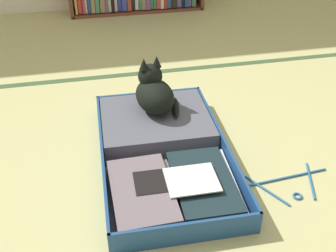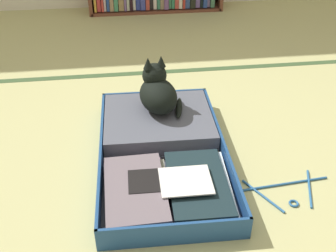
% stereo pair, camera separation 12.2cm
% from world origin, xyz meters
% --- Properties ---
extents(ground_plane, '(10.00, 10.00, 0.00)m').
position_xyz_m(ground_plane, '(0.00, 0.00, 0.00)').
color(ground_plane, tan).
extents(tatami_border, '(4.80, 0.05, 0.00)m').
position_xyz_m(tatami_border, '(0.00, 1.03, 0.00)').
color(tatami_border, '#39522F').
rests_on(tatami_border, ground_plane).
extents(open_suitcase, '(0.59, 0.97, 0.11)m').
position_xyz_m(open_suitcase, '(-0.13, 0.18, 0.05)').
color(open_suitcase, navy).
rests_on(open_suitcase, ground_plane).
extents(black_cat, '(0.25, 0.28, 0.27)m').
position_xyz_m(black_cat, '(-0.12, 0.43, 0.20)').
color(black_cat, black).
rests_on(black_cat, open_suitcase).
extents(clothes_hanger, '(0.42, 0.23, 0.01)m').
position_xyz_m(clothes_hanger, '(0.36, -0.13, 0.01)').
color(clothes_hanger, '#275C93').
rests_on(clothes_hanger, ground_plane).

